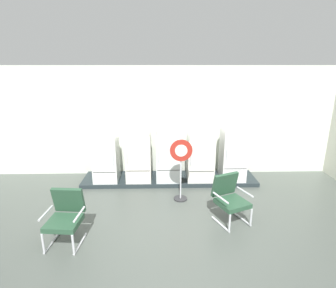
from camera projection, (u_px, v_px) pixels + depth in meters
The scene contains 11 objects.
ground at pixel (175, 256), 4.56m from camera, with size 12.00×10.00×0.05m, color #4A504A.
back_wall at pixel (169, 121), 7.63m from camera, with size 11.76×0.12×3.05m.
display_plinth at pixel (170, 179), 7.44m from camera, with size 4.67×0.95×0.10m, color #242E31.
refrigerator_0 at pixel (106, 154), 7.06m from camera, with size 0.63×0.63×1.38m.
refrigerator_1 at pixel (139, 152), 7.07m from camera, with size 0.65×0.65×1.48m.
refrigerator_2 at pixel (169, 151), 7.11m from camera, with size 0.64×0.70×1.51m.
refrigerator_3 at pixel (200, 153), 7.11m from camera, with size 0.69×0.63×1.42m.
refrigerator_4 at pixel (233, 149), 7.10m from camera, with size 0.62×0.63×1.59m.
armchair_left at pixel (66, 215), 4.79m from camera, with size 0.66×0.71×0.97m.
armchair_right at pixel (230, 197), 5.45m from camera, with size 0.78×0.83×0.97m.
sign_stand at pixel (181, 169), 6.21m from camera, with size 0.51×0.32×1.48m.
Camera 1 is at (-0.20, -3.84, 3.08)m, focal length 29.01 mm.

